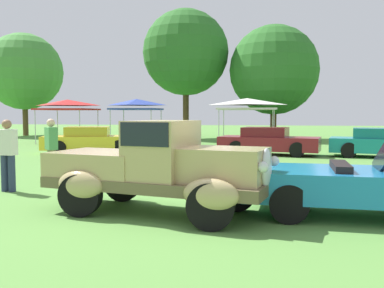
# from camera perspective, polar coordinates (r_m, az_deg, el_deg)

# --- Properties ---
(ground_plane) EXTENTS (120.00, 120.00, 0.00)m
(ground_plane) POSITION_cam_1_polar(r_m,az_deg,el_deg) (8.11, -3.40, -8.93)
(ground_plane) COLOR #568C3D
(feature_pickup_truck) EXTENTS (4.35, 2.50, 1.70)m
(feature_pickup_truck) POSITION_cam_1_polar(r_m,az_deg,el_deg) (7.78, -4.46, -3.03)
(feature_pickup_truck) COLOR brown
(feature_pickup_truck) RESTS_ON ground_plane
(neighbor_convertible) EXTENTS (4.38, 1.98, 1.40)m
(neighbor_convertible) POSITION_cam_1_polar(r_m,az_deg,el_deg) (8.13, 22.93, -5.05)
(neighbor_convertible) COLOR #1E7AB7
(neighbor_convertible) RESTS_ON ground_plane
(show_car_yellow) EXTENTS (4.62, 2.78, 1.22)m
(show_car_yellow) POSITION_cam_1_polar(r_m,az_deg,el_deg) (20.22, -13.43, 0.50)
(show_car_yellow) COLOR yellow
(show_car_yellow) RESTS_ON ground_plane
(show_car_burgundy) EXTENTS (4.61, 2.52, 1.22)m
(show_car_burgundy) POSITION_cam_1_polar(r_m,az_deg,el_deg) (19.22, 10.16, 0.36)
(show_car_burgundy) COLOR maroon
(show_car_burgundy) RESTS_ON ground_plane
(show_car_teal) EXTENTS (4.17, 2.45, 1.22)m
(show_car_teal) POSITION_cam_1_polar(r_m,az_deg,el_deg) (19.44, 23.65, 0.12)
(show_car_teal) COLOR teal
(show_car_teal) RESTS_ON ground_plane
(spectator_near_truck) EXTENTS (0.42, 0.27, 1.69)m
(spectator_near_truck) POSITION_cam_1_polar(r_m,az_deg,el_deg) (10.82, -23.47, -1.08)
(spectator_near_truck) COLOR #283351
(spectator_near_truck) RESTS_ON ground_plane
(spectator_between_cars) EXTENTS (0.45, 0.45, 1.69)m
(spectator_between_cars) POSITION_cam_1_polar(r_m,az_deg,el_deg) (12.07, -18.32, -0.45)
(spectator_between_cars) COLOR #7F7056
(spectator_between_cars) RESTS_ON ground_plane
(canopy_tent_left_field) EXTENTS (3.14, 3.14, 2.71)m
(canopy_tent_left_field) POSITION_cam_1_polar(r_m,az_deg,el_deg) (27.75, -16.33, 5.15)
(canopy_tent_left_field) COLOR #B7B7BC
(canopy_tent_left_field) RESTS_ON ground_plane
(canopy_tent_center_field) EXTENTS (2.71, 2.71, 2.71)m
(canopy_tent_center_field) POSITION_cam_1_polar(r_m,az_deg,el_deg) (25.86, -7.44, 5.37)
(canopy_tent_center_field) COLOR #B7B7BC
(canopy_tent_center_field) RESTS_ON ground_plane
(canopy_tent_right_field) EXTENTS (3.29, 3.29, 2.71)m
(canopy_tent_right_field) POSITION_cam_1_polar(r_m,az_deg,el_deg) (24.65, 7.41, 5.44)
(canopy_tent_right_field) COLOR #B7B7BC
(canopy_tent_right_field) RESTS_ON ground_plane
(treeline_far_left) EXTENTS (6.30, 6.30, 8.46)m
(treeline_far_left) POSITION_cam_1_polar(r_m,az_deg,el_deg) (38.34, -21.57, 8.99)
(treeline_far_left) COLOR brown
(treeline_far_left) RESTS_ON ground_plane
(treeline_mid_left) EXTENTS (6.26, 6.26, 9.42)m
(treeline_mid_left) POSITION_cam_1_polar(r_m,az_deg,el_deg) (31.81, -0.84, 12.12)
(treeline_mid_left) COLOR #47331E
(treeline_mid_left) RESTS_ON ground_plane
(treeline_center) EXTENTS (6.28, 6.28, 8.04)m
(treeline_center) POSITION_cam_1_polar(r_m,az_deg,el_deg) (30.94, 10.93, 9.70)
(treeline_center) COLOR brown
(treeline_center) RESTS_ON ground_plane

